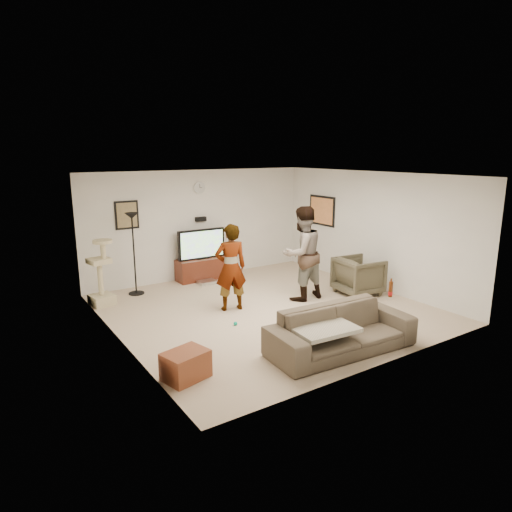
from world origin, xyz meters
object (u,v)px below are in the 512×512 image
beer_bottle (391,289)px  side_table (186,365)px  tv_stand (202,269)px  armchair (359,276)px  tv (201,244)px  person_left (231,267)px  floor_lamp (134,254)px  sofa (341,330)px  cat_tree (100,273)px  person_right (302,254)px

beer_bottle → side_table: size_ratio=0.45×
tv_stand → armchair: armchair is taller
tv → side_table: (-2.31, -4.11, -0.65)m
person_left → side_table: bearing=60.2°
floor_lamp → sofa: size_ratio=0.75×
tv → armchair: tv is taller
tv_stand → floor_lamp: bearing=-171.7°
tv_stand → cat_tree: cat_tree is taller
tv → armchair: size_ratio=1.35×
tv_stand → person_right: size_ratio=0.64×
tv → side_table: bearing=-119.3°
person_right → side_table: 3.82m
tv → person_right: person_right is taller
tv_stand → side_table: 4.72m
cat_tree → sofa: bearing=-59.3°
sofa → beer_bottle: 1.13m
floor_lamp → cat_tree: floor_lamp is taller
tv_stand → person_left: bearing=-102.5°
person_left → person_right: (1.49, -0.24, 0.12)m
tv → cat_tree: 2.51m
person_left → armchair: person_left is taller
sofa → side_table: (-2.28, 0.50, -0.14)m
beer_bottle → armchair: beer_bottle is taller
cat_tree → person_left: (1.96, -1.60, 0.17)m
tv → sofa: (-0.03, -4.61, -0.51)m
tv_stand → person_right: person_right is taller
floor_lamp → armchair: floor_lamp is taller
cat_tree → side_table: cat_tree is taller
side_table → tv: bearing=60.7°
person_left → side_table: (-1.83, -1.96, -0.63)m
floor_lamp → beer_bottle: 5.12m
beer_bottle → tv_stand: bearing=102.4°
armchair → tv_stand: bearing=44.8°
beer_bottle → armchair: size_ratio=0.29×
tv → armchair: 3.58m
beer_bottle → floor_lamp: bearing=121.4°
side_table → beer_bottle: bearing=-8.6°
person_right → sofa: bearing=62.5°
cat_tree → tv_stand: bearing=12.6°
tv → sofa: bearing=-90.3°
person_left → armchair: (2.70, -0.63, -0.43)m
tv → beer_bottle: 4.72m
tv → sofa: size_ratio=0.51×
person_left → side_table: size_ratio=2.91×
armchair → beer_bottle: bearing=152.8°
floor_lamp → side_table: bearing=-99.6°
tv → floor_lamp: bearing=-171.7°
person_right → sofa: 2.53m
floor_lamp → tv_stand: bearing=8.3°
cat_tree → person_right: size_ratio=0.69×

